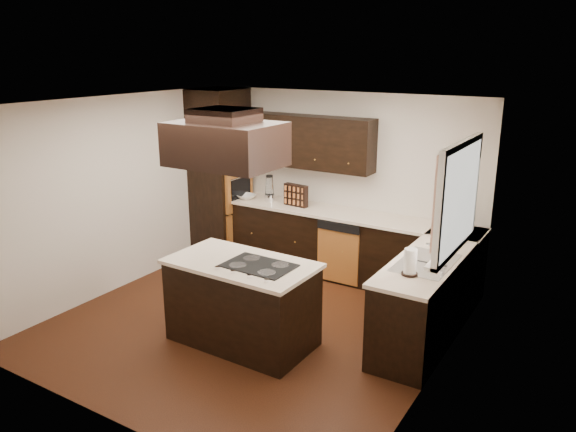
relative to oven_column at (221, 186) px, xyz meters
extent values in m
cube|color=#502611|center=(1.78, -1.71, -1.07)|extent=(4.20, 4.20, 0.02)
cube|color=silver|center=(1.78, -1.71, 1.45)|extent=(4.20, 4.20, 0.02)
cube|color=beige|center=(1.78, 0.40, 0.19)|extent=(4.20, 0.02, 2.50)
cube|color=beige|center=(1.78, -3.81, 0.19)|extent=(4.20, 0.02, 2.50)
cube|color=beige|center=(-0.33, -1.71, 0.19)|extent=(0.02, 4.20, 2.50)
cube|color=beige|center=(3.88, -1.71, 0.19)|extent=(0.02, 4.20, 2.50)
cube|color=black|center=(0.00, 0.00, 0.00)|extent=(0.65, 0.75, 2.12)
cube|color=#BA6D2D|center=(0.35, 0.00, 0.06)|extent=(0.05, 0.62, 0.78)
cube|color=black|center=(1.81, 0.09, -0.62)|extent=(2.93, 0.60, 0.88)
cube|color=black|center=(3.58, -0.80, -0.62)|extent=(0.60, 2.40, 0.88)
cube|color=#F8E1C6|center=(1.81, 0.08, -0.16)|extent=(2.93, 0.63, 0.04)
cube|color=#F8E1C6|center=(3.56, -0.80, -0.16)|extent=(0.63, 2.40, 0.04)
cube|color=black|center=(1.34, 0.23, 0.75)|extent=(2.00, 0.34, 0.72)
cube|color=#BA6D2D|center=(2.10, -0.20, -0.66)|extent=(0.60, 0.05, 0.72)
cube|color=white|center=(3.85, -1.16, 0.59)|extent=(0.06, 1.32, 1.12)
cube|color=white|center=(3.87, -1.16, 0.59)|extent=(0.00, 1.20, 1.00)
cube|color=#F8DCC3|center=(3.79, -1.57, 0.64)|extent=(0.02, 0.34, 0.90)
cube|color=#F8DCC3|center=(3.79, -0.74, 0.64)|extent=(0.02, 0.34, 0.90)
cube|color=silver|center=(3.58, -1.16, -0.14)|extent=(0.52, 0.84, 0.01)
cube|color=black|center=(1.93, -2.12, -0.62)|extent=(1.51, 0.84, 0.88)
cube|color=#F8E1C6|center=(1.93, -2.12, -0.16)|extent=(1.56, 0.90, 0.04)
cube|color=black|center=(2.16, -2.13, -0.13)|extent=(0.71, 0.48, 0.01)
cube|color=black|center=(1.88, -2.25, 1.10)|extent=(1.05, 0.72, 0.42)
cube|color=black|center=(1.88, -2.25, 1.38)|extent=(0.55, 0.50, 0.13)
cylinder|color=silver|center=(0.84, 0.07, -0.09)|extent=(0.15, 0.15, 0.10)
cone|color=silver|center=(0.84, 0.07, 0.09)|extent=(0.13, 0.13, 0.26)
cube|color=black|center=(1.30, 0.05, 0.01)|extent=(0.38, 0.14, 0.31)
imported|color=white|center=(0.47, -0.01, -0.11)|extent=(0.33, 0.33, 0.07)
imported|color=white|center=(3.53, -0.69, -0.05)|extent=(0.10, 0.10, 0.18)
cylinder|color=white|center=(3.54, -1.56, 0.00)|extent=(0.16, 0.16, 0.27)
camera|label=1|loc=(5.19, -6.50, 1.97)|focal=35.00mm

